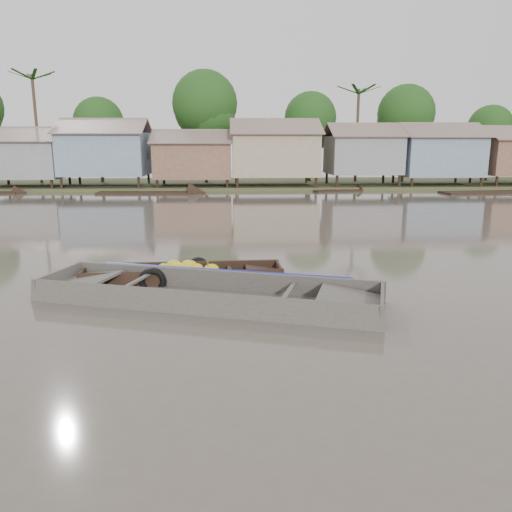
{
  "coord_description": "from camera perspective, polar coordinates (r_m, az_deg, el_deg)",
  "views": [
    {
      "loc": [
        -1.0,
        -10.17,
        3.41
      ],
      "look_at": [
        -0.4,
        1.48,
        0.8
      ],
      "focal_mm": 35.0,
      "sensor_mm": 36.0,
      "label": 1
    }
  ],
  "objects": [
    {
      "name": "viewer_boat",
      "position": [
        11.2,
        -5.39,
        -4.81
      ],
      "size": [
        7.92,
        4.19,
        0.62
      ],
      "rotation": [
        0.0,
        0.0,
        -0.3
      ],
      "color": "#3B3732",
      "rests_on": "ground"
    },
    {
      "name": "banana_boat",
      "position": [
        13.04,
        -8.6,
        -2.12
      ],
      "size": [
        5.14,
        1.46,
        0.72
      ],
      "rotation": [
        0.0,
        0.0,
        0.04
      ],
      "color": "black",
      "rests_on": "ground"
    },
    {
      "name": "ground",
      "position": [
        10.77,
        2.53,
        -5.85
      ],
      "size": [
        120.0,
        120.0,
        0.0
      ],
      "primitive_type": "plane",
      "color": "#534940",
      "rests_on": "ground"
    },
    {
      "name": "distant_boats",
      "position": [
        35.26,
        10.17,
        6.8
      ],
      "size": [
        48.5,
        15.04,
        0.35
      ],
      "color": "black",
      "rests_on": "ground"
    },
    {
      "name": "riverbank",
      "position": [
        42.22,
        2.55,
        12.15
      ],
      "size": [
        120.0,
        12.47,
        10.22
      ],
      "color": "#384723",
      "rests_on": "ground"
    }
  ]
}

